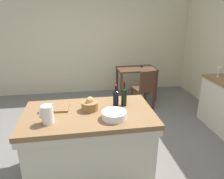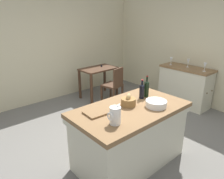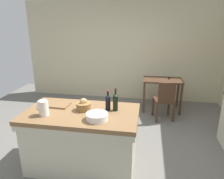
{
  "view_description": "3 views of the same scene",
  "coord_description": "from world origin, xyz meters",
  "px_view_note": "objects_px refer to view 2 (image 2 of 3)",
  "views": [
    {
      "loc": [
        -0.3,
        -2.82,
        2.04
      ],
      "look_at": [
        0.2,
        0.3,
        0.86
      ],
      "focal_mm": 33.84,
      "sensor_mm": 36.0,
      "label": 1
    },
    {
      "loc": [
        -2.13,
        -2.28,
        2.08
      ],
      "look_at": [
        0.02,
        0.18,
        0.89
      ],
      "focal_mm": 34.04,
      "sensor_mm": 36.0,
      "label": 2
    },
    {
      "loc": [
        0.67,
        -3.1,
        2.1
      ],
      "look_at": [
        0.06,
        0.43,
        0.92
      ],
      "focal_mm": 34.13,
      "sensor_mm": 36.0,
      "label": 3
    }
  ],
  "objects_px": {
    "wine_bottle_dark": "(147,88)",
    "wine_glass_left": "(188,62)",
    "wash_bowl": "(156,104)",
    "cutting_board": "(99,112)",
    "pitcher": "(115,115)",
    "wine_glass_far_left": "(205,66)",
    "bread_basket": "(128,101)",
    "wine_bottle_amber": "(142,91)",
    "island_table": "(130,133)",
    "wooden_chair": "(114,84)",
    "wine_glass_middle": "(171,60)",
    "writing_desk": "(98,73)",
    "side_cabinet": "(185,86)"
  },
  "relations": [
    {
      "from": "wine_bottle_dark",
      "to": "wine_glass_left",
      "type": "relative_size",
      "value": 1.74
    },
    {
      "from": "wash_bowl",
      "to": "cutting_board",
      "type": "xyz_separation_m",
      "value": [
        -0.7,
        0.37,
        -0.03
      ]
    },
    {
      "from": "pitcher",
      "to": "wash_bowl",
      "type": "bearing_deg",
      "value": -1.01
    },
    {
      "from": "wash_bowl",
      "to": "wine_glass_far_left",
      "type": "xyz_separation_m",
      "value": [
        2.15,
        0.4,
        0.12
      ]
    },
    {
      "from": "bread_basket",
      "to": "wine_bottle_dark",
      "type": "xyz_separation_m",
      "value": [
        0.45,
        0.06,
        0.07
      ]
    },
    {
      "from": "wine_bottle_amber",
      "to": "wash_bowl",
      "type": "bearing_deg",
      "value": -103.35
    },
    {
      "from": "wine_bottle_dark",
      "to": "wine_glass_far_left",
      "type": "bearing_deg",
      "value": 2.02
    },
    {
      "from": "cutting_board",
      "to": "wine_bottle_dark",
      "type": "distance_m",
      "value": 0.9
    },
    {
      "from": "island_table",
      "to": "wine_bottle_amber",
      "type": "relative_size",
      "value": 5.48
    },
    {
      "from": "wooden_chair",
      "to": "wine_glass_middle",
      "type": "relative_size",
      "value": 4.9
    },
    {
      "from": "wine_bottle_amber",
      "to": "wine_glass_middle",
      "type": "bearing_deg",
      "value": 23.38
    },
    {
      "from": "writing_desk",
      "to": "cutting_board",
      "type": "xyz_separation_m",
      "value": [
        -1.67,
        -2.18,
        0.24
      ]
    },
    {
      "from": "bread_basket",
      "to": "wine_glass_left",
      "type": "bearing_deg",
      "value": 12.75
    },
    {
      "from": "wash_bowl",
      "to": "cutting_board",
      "type": "bearing_deg",
      "value": 152.57
    },
    {
      "from": "island_table",
      "to": "cutting_board",
      "type": "height_order",
      "value": "cutting_board"
    },
    {
      "from": "wine_glass_far_left",
      "to": "wine_glass_left",
      "type": "xyz_separation_m",
      "value": [
        0.08,
        0.43,
        0.0
      ]
    },
    {
      "from": "island_table",
      "to": "pitcher",
      "type": "distance_m",
      "value": 0.71
    },
    {
      "from": "island_table",
      "to": "wine_bottle_dark",
      "type": "xyz_separation_m",
      "value": [
        0.47,
        0.13,
        0.53
      ]
    },
    {
      "from": "side_cabinet",
      "to": "wine_glass_left",
      "type": "distance_m",
      "value": 0.58
    },
    {
      "from": "pitcher",
      "to": "bread_basket",
      "type": "relative_size",
      "value": 1.23
    },
    {
      "from": "wash_bowl",
      "to": "bread_basket",
      "type": "relative_size",
      "value": 1.4
    },
    {
      "from": "cutting_board",
      "to": "wine_glass_left",
      "type": "relative_size",
      "value": 1.91
    },
    {
      "from": "bread_basket",
      "to": "wine_glass_far_left",
      "type": "xyz_separation_m",
      "value": [
        2.41,
        0.13,
        0.1
      ]
    },
    {
      "from": "wooden_chair",
      "to": "wine_glass_left",
      "type": "distance_m",
      "value": 1.77
    },
    {
      "from": "wine_glass_left",
      "to": "wine_glass_middle",
      "type": "height_order",
      "value": "wine_glass_left"
    },
    {
      "from": "writing_desk",
      "to": "bread_basket",
      "type": "distance_m",
      "value": 2.6
    },
    {
      "from": "pitcher",
      "to": "wine_glass_left",
      "type": "distance_m",
      "value": 3.08
    },
    {
      "from": "side_cabinet",
      "to": "wash_bowl",
      "type": "xyz_separation_m",
      "value": [
        -2.2,
        -0.82,
        0.46
      ]
    },
    {
      "from": "writing_desk",
      "to": "wine_glass_left",
      "type": "relative_size",
      "value": 4.86
    },
    {
      "from": "side_cabinet",
      "to": "wooden_chair",
      "type": "height_order",
      "value": "side_cabinet"
    },
    {
      "from": "wash_bowl",
      "to": "wine_glass_middle",
      "type": "xyz_separation_m",
      "value": [
        2.14,
        1.22,
        0.11
      ]
    },
    {
      "from": "island_table",
      "to": "wine_glass_middle",
      "type": "bearing_deg",
      "value": 22.78
    },
    {
      "from": "side_cabinet",
      "to": "writing_desk",
      "type": "relative_size",
      "value": 1.3
    },
    {
      "from": "writing_desk",
      "to": "wine_bottle_amber",
      "type": "distance_m",
      "value": 2.41
    },
    {
      "from": "cutting_board",
      "to": "wine_glass_left",
      "type": "distance_m",
      "value": 2.98
    },
    {
      "from": "writing_desk",
      "to": "wine_glass_far_left",
      "type": "height_order",
      "value": "wine_glass_far_left"
    },
    {
      "from": "pitcher",
      "to": "wine_glass_middle",
      "type": "relative_size",
      "value": 1.39
    },
    {
      "from": "wooden_chair",
      "to": "side_cabinet",
      "type": "bearing_deg",
      "value": -43.9
    },
    {
      "from": "bread_basket",
      "to": "writing_desk",
      "type": "bearing_deg",
      "value": 61.55
    },
    {
      "from": "wine_bottle_dark",
      "to": "wine_bottle_amber",
      "type": "bearing_deg",
      "value": -179.69
    },
    {
      "from": "pitcher",
      "to": "wine_bottle_amber",
      "type": "relative_size",
      "value": 0.86
    },
    {
      "from": "wine_bottle_dark",
      "to": "wine_glass_left",
      "type": "height_order",
      "value": "wine_bottle_dark"
    },
    {
      "from": "island_table",
      "to": "wine_glass_left",
      "type": "bearing_deg",
      "value": 14.04
    },
    {
      "from": "side_cabinet",
      "to": "pitcher",
      "type": "bearing_deg",
      "value": -164.56
    },
    {
      "from": "bread_basket",
      "to": "wine_glass_left",
      "type": "relative_size",
      "value": 1.09
    },
    {
      "from": "wooden_chair",
      "to": "wine_bottle_dark",
      "type": "distance_m",
      "value": 1.91
    },
    {
      "from": "wash_bowl",
      "to": "bread_basket",
      "type": "height_order",
      "value": "bread_basket"
    },
    {
      "from": "wine_bottle_dark",
      "to": "bread_basket",
      "type": "bearing_deg",
      "value": -172.12
    },
    {
      "from": "wash_bowl",
      "to": "writing_desk",
      "type": "bearing_deg",
      "value": 69.13
    },
    {
      "from": "wine_bottle_dark",
      "to": "wine_glass_middle",
      "type": "height_order",
      "value": "wine_bottle_dark"
    }
  ]
}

